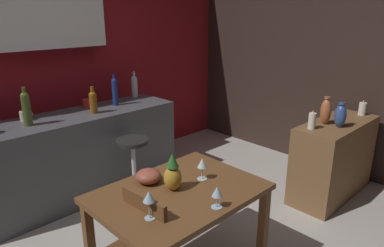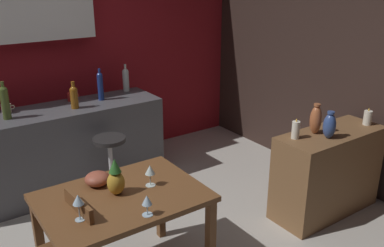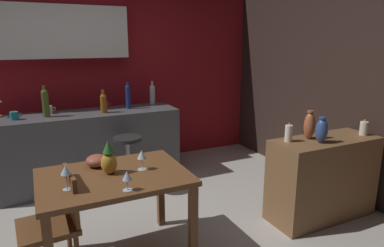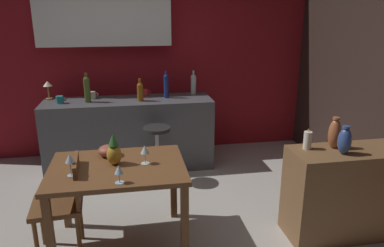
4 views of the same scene
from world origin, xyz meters
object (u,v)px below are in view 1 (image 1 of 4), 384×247
Objects in this scene: wine_glass_left at (202,164)px; wine_glass_center at (217,193)px; wine_bottle_clear at (134,85)px; cup_red at (87,103)px; wine_bottle_cobalt at (115,91)px; wine_bottle_olive at (26,107)px; wine_glass_right at (149,198)px; wine_bottle_amber at (93,101)px; pillar_candle_short at (362,109)px; vase_copper at (326,111)px; vase_ceramic_blue at (340,116)px; pillar_candle_tall at (312,121)px; sideboard_cabinet at (333,159)px; fruit_bowl at (148,176)px; cup_cream at (25,116)px; pineapple_centerpiece at (173,174)px; bar_stool at (134,169)px; dining_table at (179,203)px.

wine_glass_center is (-0.21, -0.33, -0.02)m from wine_glass_left.
cup_red is at bearing -177.82° from wine_bottle_clear.
wine_bottle_olive reaches higher than wine_bottle_cobalt.
wine_bottle_clear reaches higher than wine_glass_right.
wine_glass_right is 0.64× the size of wine_bottle_amber.
wine_glass_left is at bearing 173.34° from pillar_candle_short.
wine_bottle_cobalt reaches higher than vase_copper.
wine_bottle_clear is at bearing 2.18° from cup_red.
pillar_candle_short is 0.59m from vase_ceramic_blue.
wine_bottle_clear reaches higher than pillar_candle_tall.
pillar_candle_short is at bearing 1.64° from wine_glass_center.
wine_glass_right is 2.08m from wine_bottle_cobalt.
cup_red is at bearing 86.99° from wine_glass_left.
wine_bottle_clear reaches higher than wine_glass_center.
fruit_bowl is at bearing 168.56° from sideboard_cabinet.
wine_bottle_amber is 2.25× the size of cup_cream.
pineapple_centerpiece is 1.66m from wine_bottle_olive.
vase_copper reaches higher than bar_stool.
wine_bottle_cobalt is (0.57, 2.04, 0.22)m from wine_glass_center.
wine_glass_right is 1.45× the size of cup_cream.
wine_bottle_amber is 0.29m from cup_red.
wine_bottle_olive reaches higher than dining_table.
wine_bottle_olive reaches higher than vase_ceramic_blue.
wine_bottle_clear is 2.10m from pillar_candle_tall.
wine_glass_right is 2.43m from wine_bottle_clear.
wine_glass_left reaches higher than sideboard_cabinet.
bar_stool is at bearing 70.14° from dining_table.
wine_glass_center is 0.57m from fruit_bowl.
bar_stool is (0.42, 1.16, -0.27)m from dining_table.
wine_bottle_amber is (0.34, 1.36, 0.24)m from fruit_bowl.
wine_bottle_olive reaches higher than wine_glass_right.
wine_glass_right reaches higher than sideboard_cabinet.
pillar_candle_short is (2.80, -2.09, -0.06)m from cup_cream.
pineapple_centerpiece is 1.63× the size of pillar_candle_short.
pineapple_centerpiece is at bearing -80.01° from cup_cream.
wine_glass_left is at bearing -93.01° from cup_red.
pillar_candle_tall is at bearing -44.49° from cup_cream.
wine_glass_center is 1.15× the size of cup_cream.
sideboard_cabinet is at bearing -11.44° from fruit_bowl.
bar_stool is at bearing 80.81° from wine_glass_left.
wine_bottle_olive is (-0.02, 1.78, 0.19)m from wine_glass_right.
wine_bottle_cobalt is 2.36m from vase_ceramic_blue.
pillar_candle_tall is (1.71, -0.33, 0.11)m from fruit_bowl.
pillar_candle_short reaches higher than bar_stool.
bar_stool is 1.17m from wine_bottle_olive.
fruit_bowl is (-0.10, 0.56, -0.05)m from wine_glass_center.
pillar_candle_short is 0.59× the size of vase_copper.
cup_cream is at bearing 143.30° from pillar_candle_short.
wine_bottle_olive is at bearing 101.74° from fruit_bowl.
sideboard_cabinet is at bearing 171.86° from pillar_candle_short.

